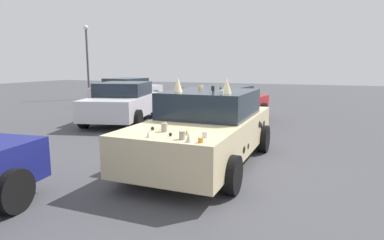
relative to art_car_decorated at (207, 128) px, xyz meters
name	(u,v)px	position (x,y,z in m)	size (l,w,h in m)	color
ground_plane	(205,163)	(-0.07, 0.00, -0.75)	(60.00, 60.00, 0.00)	#47474C
art_car_decorated	(207,128)	(0.00, 0.00, 0.00)	(4.55, 2.21, 1.80)	beige
parked_sedan_near_left	(224,105)	(4.49, 0.83, -0.07)	(4.73, 2.56, 1.32)	red
parked_sedan_far_right	(127,91)	(8.68, 7.16, -0.05)	(4.23, 2.44, 1.35)	silver
parked_sedan_far_left	(123,102)	(3.69, 4.32, -0.03)	(4.21, 2.64, 1.42)	silver
lot_lamp_post	(87,55)	(9.85, 10.50, 1.86)	(0.28, 0.28, 4.29)	#4C4C51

